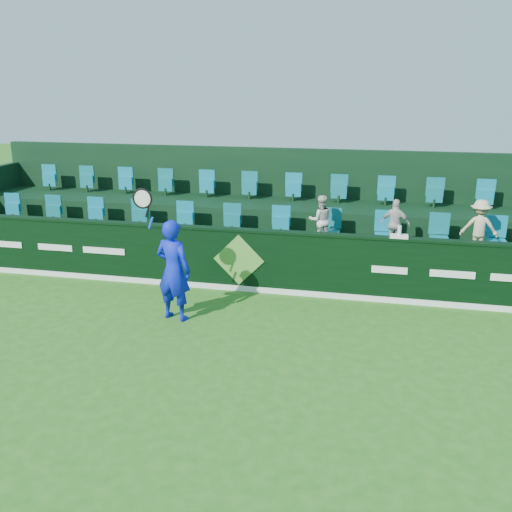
% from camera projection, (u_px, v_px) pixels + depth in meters
% --- Properties ---
extents(ground, '(60.00, 60.00, 0.00)m').
position_uv_depth(ground, '(176.00, 379.00, 8.58)').
color(ground, '#266618').
rests_on(ground, ground).
extents(sponsor_hoarding, '(16.00, 0.25, 1.35)m').
position_uv_depth(sponsor_hoarding, '(240.00, 260.00, 12.11)').
color(sponsor_hoarding, black).
rests_on(sponsor_hoarding, ground).
extents(stand_tier_front, '(16.00, 2.00, 0.80)m').
position_uv_depth(stand_tier_front, '(252.00, 257.00, 13.22)').
color(stand_tier_front, black).
rests_on(stand_tier_front, ground).
extents(stand_tier_back, '(16.00, 1.80, 1.30)m').
position_uv_depth(stand_tier_back, '(268.00, 227.00, 14.92)').
color(stand_tier_back, black).
rests_on(stand_tier_back, ground).
extents(stand_rear, '(16.00, 4.10, 2.60)m').
position_uv_depth(stand_rear, '(272.00, 203.00, 15.17)').
color(stand_rear, black).
rests_on(stand_rear, ground).
extents(seat_row_front, '(13.50, 0.50, 0.60)m').
position_uv_depth(seat_row_front, '(256.00, 224.00, 13.39)').
color(seat_row_front, '#0E7891').
rests_on(seat_row_front, stand_tier_front).
extents(seat_row_back, '(13.50, 0.50, 0.60)m').
position_uv_depth(seat_row_back, '(271.00, 189.00, 14.93)').
color(seat_row_back, '#0E7891').
rests_on(seat_row_back, stand_tier_back).
extents(tennis_player, '(1.12, 0.60, 2.54)m').
position_uv_depth(tennis_player, '(173.00, 270.00, 10.52)').
color(tennis_player, '#0B1CC7').
rests_on(tennis_player, ground).
extents(spectator_left, '(0.64, 0.56, 1.11)m').
position_uv_depth(spectator_left, '(321.00, 220.00, 12.64)').
color(spectator_left, beige).
rests_on(spectator_left, stand_tier_front).
extents(spectator_middle, '(0.69, 0.40, 1.10)m').
position_uv_depth(spectator_middle, '(395.00, 224.00, 12.30)').
color(spectator_middle, beige).
rests_on(spectator_middle, stand_tier_front).
extents(spectator_right, '(0.79, 0.50, 1.16)m').
position_uv_depth(spectator_right, '(479.00, 227.00, 11.93)').
color(spectator_right, '#CABC8E').
rests_on(spectator_right, stand_tier_front).
extents(towel, '(0.35, 0.23, 0.05)m').
position_uv_depth(towel, '(399.00, 236.00, 11.23)').
color(towel, silver).
rests_on(towel, sponsor_hoarding).
extents(drinks_bottle, '(0.08, 0.08, 0.24)m').
position_uv_depth(drinks_bottle, '(399.00, 232.00, 11.21)').
color(drinks_bottle, silver).
rests_on(drinks_bottle, sponsor_hoarding).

